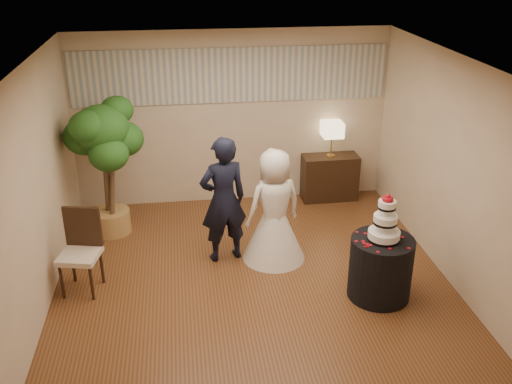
{
  "coord_description": "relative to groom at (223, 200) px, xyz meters",
  "views": [
    {
      "loc": [
        -0.81,
        -6.23,
        4.08
      ],
      "look_at": [
        0.1,
        0.4,
        1.05
      ],
      "focal_mm": 40.0,
      "sensor_mm": 36.0,
      "label": 1
    }
  ],
  "objects": [
    {
      "name": "mural_border",
      "position": [
        0.31,
        1.9,
        1.22
      ],
      "size": [
        4.9,
        0.02,
        0.85
      ],
      "primitive_type": "cube",
      "color": "#AAA99E",
      "rests_on": "wall_back"
    },
    {
      "name": "table_lamp",
      "position": [
        1.91,
        1.71,
        0.17
      ],
      "size": [
        0.33,
        0.33,
        0.58
      ],
      "primitive_type": null,
      "color": "beige",
      "rests_on": "console"
    },
    {
      "name": "wall_front",
      "position": [
        0.31,
        -3.08,
        0.52
      ],
      "size": [
        5.0,
        0.06,
        2.8
      ],
      "primitive_type": "cube",
      "color": "#C5AF92",
      "rests_on": "ground"
    },
    {
      "name": "groom",
      "position": [
        0.0,
        0.0,
        0.0
      ],
      "size": [
        0.73,
        0.57,
        1.75
      ],
      "primitive_type": "imported",
      "rotation": [
        0.0,
        0.0,
        3.4
      ],
      "color": "black",
      "rests_on": "floor"
    },
    {
      "name": "wall_back",
      "position": [
        0.31,
        1.92,
        0.52
      ],
      "size": [
        5.0,
        0.06,
        2.8
      ],
      "primitive_type": "cube",
      "color": "#C5AF92",
      "rests_on": "ground"
    },
    {
      "name": "floor",
      "position": [
        0.31,
        -0.58,
        -0.88
      ],
      "size": [
        5.0,
        5.0,
        0.0
      ],
      "primitive_type": "cube",
      "color": "brown",
      "rests_on": "ground"
    },
    {
      "name": "wall_right",
      "position": [
        2.81,
        -0.58,
        0.52
      ],
      "size": [
        0.06,
        5.0,
        2.8
      ],
      "primitive_type": "cube",
      "color": "#C5AF92",
      "rests_on": "ground"
    },
    {
      "name": "side_chair",
      "position": [
        -1.82,
        -0.55,
        -0.35
      ],
      "size": [
        0.58,
        0.6,
        1.06
      ],
      "primitive_type": null,
      "rotation": [
        0.0,
        0.0,
        -0.22
      ],
      "color": "black",
      "rests_on": "floor"
    },
    {
      "name": "wedding_cake",
      "position": [
        1.8,
        -1.16,
        0.2
      ],
      "size": [
        0.39,
        0.39,
        0.59
      ],
      "primitive_type": null,
      "color": "white",
      "rests_on": "cake_table"
    },
    {
      "name": "ficus_tree",
      "position": [
        -1.6,
        0.97,
        0.15
      ],
      "size": [
        1.37,
        1.37,
        2.06
      ],
      "primitive_type": null,
      "rotation": [
        0.0,
        0.0,
        -0.96
      ],
      "color": "#22541A",
      "rests_on": "floor"
    },
    {
      "name": "cake_table",
      "position": [
        1.8,
        -1.16,
        -0.49
      ],
      "size": [
        0.96,
        0.96,
        0.78
      ],
      "primitive_type": "cylinder",
      "rotation": [
        0.0,
        0.0,
        0.33
      ],
      "color": "black",
      "rests_on": "floor"
    },
    {
      "name": "bride",
      "position": [
        0.67,
        -0.09,
        -0.09
      ],
      "size": [
        1.08,
        1.08,
        1.58
      ],
      "primitive_type": "imported",
      "rotation": [
        0.0,
        0.0,
        3.44
      ],
      "color": "white",
      "rests_on": "floor"
    },
    {
      "name": "ceiling",
      "position": [
        0.31,
        -0.58,
        1.92
      ],
      "size": [
        5.0,
        5.0,
        0.0
      ],
      "primitive_type": "cube",
      "color": "white",
      "rests_on": "wall_back"
    },
    {
      "name": "console",
      "position": [
        1.91,
        1.71,
        -0.5
      ],
      "size": [
        0.92,
        0.42,
        0.76
      ],
      "primitive_type": "cube",
      "rotation": [
        0.0,
        0.0,
        0.01
      ],
      "color": "black",
      "rests_on": "floor"
    },
    {
      "name": "wall_left",
      "position": [
        -2.19,
        -0.58,
        0.52
      ],
      "size": [
        0.06,
        5.0,
        2.8
      ],
      "primitive_type": "cube",
      "color": "#C5AF92",
      "rests_on": "ground"
    }
  ]
}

